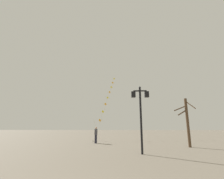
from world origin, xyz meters
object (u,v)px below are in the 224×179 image
twin_lantern_lamp_post (140,106)px  kite_flyer (96,135)px  kite_train (107,99)px  bare_tree (187,121)px

twin_lantern_lamp_post → kite_flyer: (-4.10, 7.17, -2.18)m
kite_train → kite_flyer: 10.41m
twin_lantern_lamp_post → kite_train: kite_train is taller
twin_lantern_lamp_post → kite_train: (-3.65, 16.01, 3.30)m
twin_lantern_lamp_post → kite_train: 16.75m
kite_flyer → bare_tree: bare_tree is taller
twin_lantern_lamp_post → bare_tree: 6.10m
twin_lantern_lamp_post → kite_flyer: bearing=119.8°
twin_lantern_lamp_post → bare_tree: size_ratio=1.05×
bare_tree → kite_flyer: bearing=159.8°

